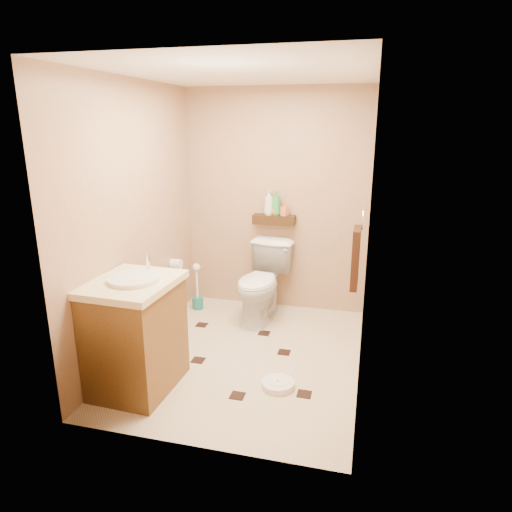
# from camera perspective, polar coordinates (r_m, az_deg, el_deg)

# --- Properties ---
(ground) EXTENTS (2.50, 2.50, 0.00)m
(ground) POSITION_cam_1_polar(r_m,az_deg,el_deg) (4.24, -1.25, -12.31)
(ground) COLOR beige
(ground) RESTS_ON ground
(wall_back) EXTENTS (2.00, 0.04, 2.40)m
(wall_back) POSITION_cam_1_polar(r_m,az_deg,el_deg) (5.00, 2.49, 6.76)
(wall_back) COLOR #A97C60
(wall_back) RESTS_ON ground
(wall_front) EXTENTS (2.00, 0.04, 2.40)m
(wall_front) POSITION_cam_1_polar(r_m,az_deg,el_deg) (2.67, -8.54, -2.06)
(wall_front) COLOR #A97C60
(wall_front) RESTS_ON ground
(wall_left) EXTENTS (0.04, 2.50, 2.40)m
(wall_left) POSITION_cam_1_polar(r_m,az_deg,el_deg) (4.19, -14.71, 4.33)
(wall_left) COLOR #A97C60
(wall_left) RESTS_ON ground
(wall_right) EXTENTS (0.04, 2.50, 2.40)m
(wall_right) POSITION_cam_1_polar(r_m,az_deg,el_deg) (3.68, 13.84, 2.77)
(wall_right) COLOR #A97C60
(wall_right) RESTS_ON ground
(ceiling) EXTENTS (2.00, 2.50, 0.02)m
(ceiling) POSITION_cam_1_polar(r_m,az_deg,el_deg) (3.74, -1.50, 21.97)
(ceiling) COLOR white
(ceiling) RESTS_ON wall_back
(wall_shelf) EXTENTS (0.46, 0.14, 0.10)m
(wall_shelf) POSITION_cam_1_polar(r_m,az_deg,el_deg) (4.96, 2.27, 4.56)
(wall_shelf) COLOR #39230F
(wall_shelf) RESTS_ON wall_back
(floor_accents) EXTENTS (1.33, 1.25, 0.01)m
(floor_accents) POSITION_cam_1_polar(r_m,az_deg,el_deg) (4.21, -1.19, -12.50)
(floor_accents) COLOR black
(floor_accents) RESTS_ON ground
(toilet) EXTENTS (0.56, 0.86, 0.82)m
(toilet) POSITION_cam_1_polar(r_m,az_deg,el_deg) (4.82, 0.74, -3.35)
(toilet) COLOR white
(toilet) RESTS_ON ground
(vanity) EXTENTS (0.64, 0.76, 1.03)m
(vanity) POSITION_cam_1_polar(r_m,az_deg,el_deg) (3.71, -14.78, -9.31)
(vanity) COLOR brown
(vanity) RESTS_ON ground
(bathroom_scale) EXTENTS (0.30, 0.30, 0.05)m
(bathroom_scale) POSITION_cam_1_polar(r_m,az_deg,el_deg) (3.79, 2.75, -15.70)
(bathroom_scale) COLOR white
(bathroom_scale) RESTS_ON ground
(toilet_brush) EXTENTS (0.12, 0.12, 0.54)m
(toilet_brush) POSITION_cam_1_polar(r_m,az_deg,el_deg) (5.19, -7.34, -4.60)
(toilet_brush) COLOR #1B6C6D
(toilet_brush) RESTS_ON ground
(towel_ring) EXTENTS (0.12, 0.30, 0.76)m
(towel_ring) POSITION_cam_1_polar(r_m,az_deg,el_deg) (3.99, 12.41, 0.11)
(towel_ring) COLOR silver
(towel_ring) RESTS_ON wall_right
(toilet_paper) EXTENTS (0.12, 0.11, 0.12)m
(toilet_paper) POSITION_cam_1_polar(r_m,az_deg,el_deg) (4.87, -9.97, -1.00)
(toilet_paper) COLOR white
(toilet_paper) RESTS_ON wall_left
(bottle_a) EXTENTS (0.15, 0.15, 0.27)m
(bottle_a) POSITION_cam_1_polar(r_m,az_deg,el_deg) (4.94, 1.62, 6.72)
(bottle_a) COLOR silver
(bottle_a) RESTS_ON wall_shelf
(bottle_b) EXTENTS (0.10, 0.10, 0.16)m
(bottle_b) POSITION_cam_1_polar(r_m,az_deg,el_deg) (4.95, 1.67, 6.05)
(bottle_b) COLOR yellow
(bottle_b) RESTS_ON wall_shelf
(bottle_c) EXTENTS (0.12, 0.12, 0.13)m
(bottle_c) POSITION_cam_1_polar(r_m,az_deg,el_deg) (4.94, 2.37, 5.87)
(bottle_c) COLOR #D95919
(bottle_c) RESTS_ON wall_shelf
(bottle_d) EXTENTS (0.11, 0.11, 0.27)m
(bottle_d) POSITION_cam_1_polar(r_m,az_deg,el_deg) (4.92, 2.52, 6.64)
(bottle_d) COLOR #309045
(bottle_d) RESTS_ON wall_shelf
(bottle_e) EXTENTS (0.09, 0.09, 0.15)m
(bottle_e) POSITION_cam_1_polar(r_m,az_deg,el_deg) (4.91, 3.61, 5.93)
(bottle_e) COLOR #D86748
(bottle_e) RESTS_ON wall_shelf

